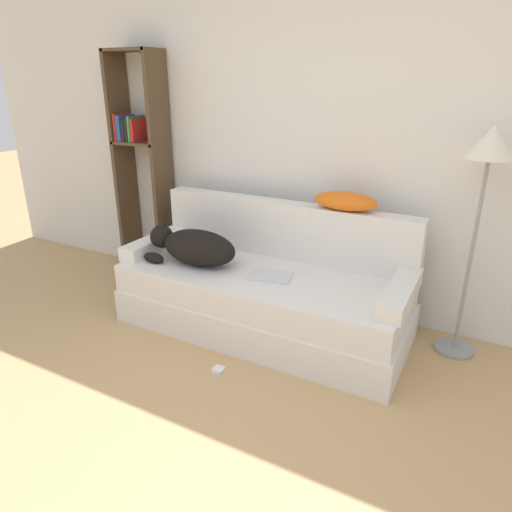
{
  "coord_description": "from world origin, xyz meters",
  "views": [
    {
      "loc": [
        1.14,
        -0.95,
        1.71
      ],
      "look_at": [
        -0.22,
        1.56,
        0.6
      ],
      "focal_mm": 32.0,
      "sensor_mm": 36.0,
      "label": 1
    }
  ],
  "objects_px": {
    "laptop": "(270,276)",
    "floor_lamp": "(487,169)",
    "power_adapter": "(218,370)",
    "dog": "(194,247)",
    "bookshelf": "(141,156)",
    "throw_pillow": "(345,201)",
    "couch": "(262,301)"
  },
  "relations": [
    {
      "from": "laptop",
      "to": "floor_lamp",
      "type": "height_order",
      "value": "floor_lamp"
    },
    {
      "from": "power_adapter",
      "to": "dog",
      "type": "bearing_deg",
      "value": 135.52
    },
    {
      "from": "dog",
      "to": "bookshelf",
      "type": "height_order",
      "value": "bookshelf"
    },
    {
      "from": "dog",
      "to": "throw_pillow",
      "type": "bearing_deg",
      "value": 25.37
    },
    {
      "from": "power_adapter",
      "to": "floor_lamp",
      "type": "bearing_deg",
      "value": 37.18
    },
    {
      "from": "laptop",
      "to": "floor_lamp",
      "type": "xyz_separation_m",
      "value": [
        1.19,
        0.42,
        0.76
      ]
    },
    {
      "from": "laptop",
      "to": "bookshelf",
      "type": "relative_size",
      "value": 0.17
    },
    {
      "from": "power_adapter",
      "to": "throw_pillow",
      "type": "bearing_deg",
      "value": 65.3
    },
    {
      "from": "couch",
      "to": "dog",
      "type": "height_order",
      "value": "dog"
    },
    {
      "from": "couch",
      "to": "laptop",
      "type": "bearing_deg",
      "value": -33.72
    },
    {
      "from": "dog",
      "to": "power_adapter",
      "type": "distance_m",
      "value": 0.92
    },
    {
      "from": "floor_lamp",
      "to": "dog",
      "type": "bearing_deg",
      "value": -165.7
    },
    {
      "from": "floor_lamp",
      "to": "power_adapter",
      "type": "distance_m",
      "value": 2.0
    },
    {
      "from": "dog",
      "to": "power_adapter",
      "type": "relative_size",
      "value": 10.72
    },
    {
      "from": "dog",
      "to": "bookshelf",
      "type": "distance_m",
      "value": 1.16
    },
    {
      "from": "laptop",
      "to": "bookshelf",
      "type": "bearing_deg",
      "value": 149.98
    },
    {
      "from": "couch",
      "to": "dog",
      "type": "xyz_separation_m",
      "value": [
        -0.51,
        -0.1,
        0.36
      ]
    },
    {
      "from": "dog",
      "to": "laptop",
      "type": "bearing_deg",
      "value": 3.81
    },
    {
      "from": "dog",
      "to": "bookshelf",
      "type": "bearing_deg",
      "value": 149.96
    },
    {
      "from": "couch",
      "to": "throw_pillow",
      "type": "relative_size",
      "value": 4.62
    },
    {
      "from": "laptop",
      "to": "couch",
      "type": "bearing_deg",
      "value": 134.13
    },
    {
      "from": "dog",
      "to": "laptop",
      "type": "height_order",
      "value": "dog"
    },
    {
      "from": "power_adapter",
      "to": "couch",
      "type": "bearing_deg",
      "value": 90.72
    },
    {
      "from": "floor_lamp",
      "to": "power_adapter",
      "type": "relative_size",
      "value": 22.08
    },
    {
      "from": "floor_lamp",
      "to": "couch",
      "type": "bearing_deg",
      "value": -164.33
    },
    {
      "from": "throw_pillow",
      "to": "bookshelf",
      "type": "bearing_deg",
      "value": 177.9
    },
    {
      "from": "couch",
      "to": "bookshelf",
      "type": "height_order",
      "value": "bookshelf"
    },
    {
      "from": "laptop",
      "to": "power_adapter",
      "type": "height_order",
      "value": "laptop"
    },
    {
      "from": "couch",
      "to": "floor_lamp",
      "type": "xyz_separation_m",
      "value": [
        1.28,
        0.36,
        1.0
      ]
    },
    {
      "from": "laptop",
      "to": "power_adapter",
      "type": "relative_size",
      "value": 4.92
    },
    {
      "from": "bookshelf",
      "to": "floor_lamp",
      "type": "height_order",
      "value": "bookshelf"
    },
    {
      "from": "throw_pillow",
      "to": "power_adapter",
      "type": "distance_m",
      "value": 1.4
    }
  ]
}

